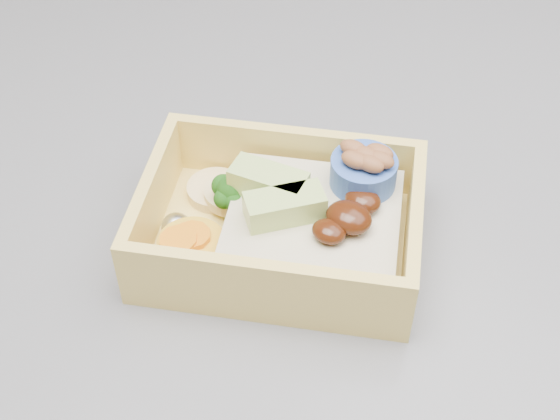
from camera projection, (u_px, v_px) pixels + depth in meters
The scene contains 1 object.
bento_box at pixel (289, 222), 0.49m from camera, with size 0.21×0.18×0.06m.
Camera 1 is at (0.07, -0.47, 1.30)m, focal length 50.00 mm.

